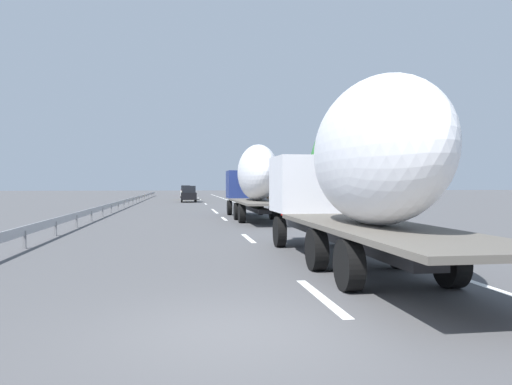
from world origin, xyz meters
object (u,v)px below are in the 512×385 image
Objects in this scene: car_black_suv at (189,194)px; road_sign at (265,182)px; car_red_compact at (186,191)px; car_yellow_coupe at (188,193)px; truck_trailing at (357,168)px; car_white_van at (186,192)px; truck_lead at (255,178)px.

road_sign reaches higher than car_black_suv.
car_red_compact is 49.82m from road_sign.
car_black_suv is at bearing 22.82° from road_sign.
car_black_suv is at bearing 179.66° from car_yellow_coupe.
truck_trailing reaches higher than road_sign.
car_white_van is (67.85, 3.71, -1.62)m from truck_trailing.
car_yellow_coupe reaches higher than car_white_van.
truck_lead is 1.02× the size of truck_trailing.
truck_lead is at bearing 168.00° from road_sign.
car_white_van is at bearing 10.86° from road_sign.
road_sign reaches higher than car_yellow_coupe.
car_black_suv is (-9.85, 0.06, 0.01)m from car_yellow_coupe.
car_red_compact is 0.98× the size of car_black_suv.
truck_trailing reaches higher than car_red_compact.
road_sign is (-25.72, -6.62, 1.38)m from car_yellow_coupe.
car_yellow_coupe is (40.30, 3.52, -1.55)m from truck_lead.
car_white_van is (50.05, 3.71, -1.58)m from truck_lead.
truck_lead is 64.05m from car_red_compact.
car_white_van is at bearing 179.76° from car_red_compact.
car_yellow_coupe is 0.98× the size of car_red_compact.
truck_lead reaches higher than car_white_van.
car_black_suv is at bearing -179.87° from car_red_compact.
truck_trailing is at bearing -180.00° from truck_lead.
road_sign is at bearing -5.47° from truck_trailing.
road_sign is (-49.35, -6.75, 1.37)m from car_red_compact.
car_red_compact is (81.72, 3.65, -1.58)m from truck_trailing.
truck_lead is at bearing 0.00° from truck_trailing.
road_sign reaches higher than car_red_compact.
truck_lead reaches higher than car_yellow_coupe.
car_red_compact is 1.07× the size of car_white_van.
truck_trailing reaches higher than car_black_suv.
truck_lead is 14.91m from road_sign.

